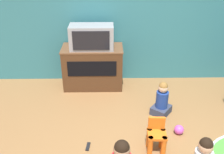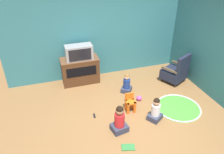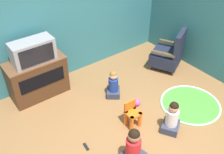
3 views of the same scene
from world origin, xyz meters
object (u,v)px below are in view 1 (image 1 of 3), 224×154
at_px(tv_cabinet, 93,67).
at_px(remote_control, 88,147).
at_px(child_watching_right, 162,100).
at_px(toy_ball, 179,130).
at_px(yellow_kid_chair, 156,137).
at_px(television, 92,37).

height_order(tv_cabinet, remote_control, tv_cabinet).
relative_size(child_watching_right, toy_ball, 4.12).
xyz_separation_m(tv_cabinet, yellow_kid_chair, (0.90, -1.74, -0.19)).
xyz_separation_m(tv_cabinet, toy_ball, (1.30, -1.42, -0.33)).
distance_m(television, yellow_kid_chair, 2.07).
relative_size(yellow_kid_chair, child_watching_right, 0.83).
distance_m(tv_cabinet, toy_ball, 1.95).
xyz_separation_m(tv_cabinet, remote_control, (0.00, -1.68, -0.39)).
bearing_deg(yellow_kid_chair, television, 120.32).
relative_size(television, yellow_kid_chair, 1.60).
height_order(toy_ball, remote_control, toy_ball).
height_order(child_watching_right, toy_ball, child_watching_right).
bearing_deg(remote_control, tv_cabinet, 6.39).
xyz_separation_m(child_watching_right, remote_control, (-1.13, -0.76, -0.24)).
bearing_deg(child_watching_right, yellow_kid_chair, -157.21).
bearing_deg(yellow_kid_chair, remote_control, 178.29).
height_order(yellow_kid_chair, child_watching_right, child_watching_right).
height_order(tv_cabinet, television, television).
height_order(television, toy_ball, television).
relative_size(tv_cabinet, child_watching_right, 1.92).
height_order(tv_cabinet, yellow_kid_chair, tv_cabinet).
relative_size(yellow_kid_chair, toy_ball, 3.41).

